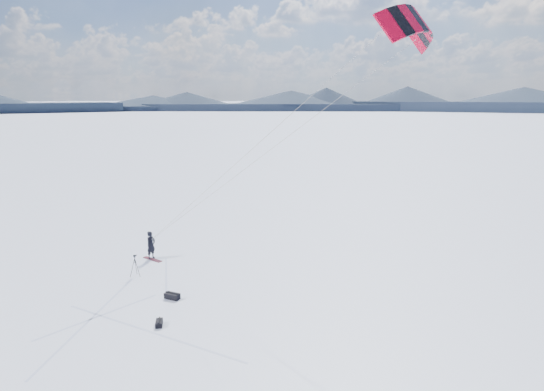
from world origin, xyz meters
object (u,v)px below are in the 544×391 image
Objects in this scene: snowkiter at (152,259)px; gear_bag_a at (172,296)px; tripod at (135,263)px; gear_bag_b at (159,323)px; snowboard at (152,259)px.

snowkiter reaches higher than gear_bag_a.
gear_bag_a is at bearing -125.71° from snowkiter.
tripod reaches higher than gear_bag_b.
snowkiter is at bearing -172.61° from gear_bag_b.
tripod reaches higher than snowboard.
snowboard is at bearing -172.81° from gear_bag_b.
snowkiter is 0.22m from snowboard.
gear_bag_a is at bearing -22.08° from tripod.
snowkiter is 6.76m from gear_bag_a.
gear_bag_b is (7.30, -6.11, 0.13)m from snowkiter.
snowkiter is at bearing 151.32° from snowboard.
snowkiter reaches higher than gear_bag_b.
gear_bag_b is at bearing -65.82° from gear_bag_a.
tripod is 4.35m from gear_bag_a.
snowkiter is 1.41× the size of tripod.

